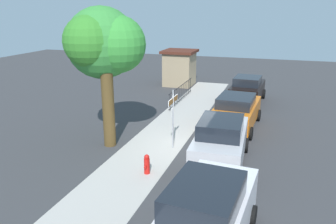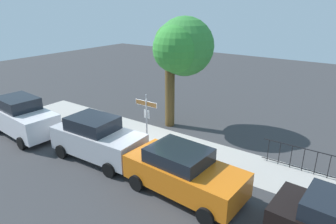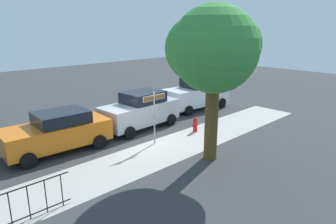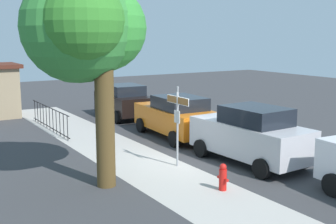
# 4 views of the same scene
# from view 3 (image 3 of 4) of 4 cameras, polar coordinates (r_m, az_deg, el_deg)

# --- Properties ---
(ground_plane) EXTENTS (60.00, 60.00, 0.00)m
(ground_plane) POSITION_cam_3_polar(r_m,az_deg,el_deg) (14.61, -4.26, -5.74)
(ground_plane) COLOR #38383A
(sidewalk_strip) EXTENTS (24.00, 2.60, 0.00)m
(sidewalk_strip) POSITION_cam_3_polar(r_m,az_deg,el_deg) (12.54, -7.52, -9.60)
(sidewalk_strip) COLOR #B1ABA3
(sidewalk_strip) RESTS_ON ground_plane
(street_sign) EXTENTS (1.29, 0.07, 2.68)m
(street_sign) POSITION_cam_3_polar(r_m,az_deg,el_deg) (13.91, -2.60, 0.87)
(street_sign) COLOR #9EA0A5
(street_sign) RESTS_ON ground_plane
(shade_tree) EXTENTS (3.50, 3.62, 6.17)m
(shade_tree) POSITION_cam_3_polar(r_m,az_deg,el_deg) (11.40, 8.47, 11.54)
(shade_tree) COLOR brown
(shade_tree) RESTS_ON ground_plane
(car_white) EXTENTS (4.71, 2.32, 2.09)m
(car_white) POSITION_cam_3_polar(r_m,az_deg,el_deg) (20.39, 5.44, 3.50)
(car_white) COLOR silver
(car_white) RESTS_ON ground_plane
(car_silver) EXTENTS (4.45, 2.20, 1.98)m
(car_silver) POSITION_cam_3_polar(r_m,az_deg,el_deg) (16.45, -5.22, 0.35)
(car_silver) COLOR #BEBBC0
(car_silver) RESTS_ON ground_plane
(car_orange) EXTENTS (4.62, 2.37, 1.78)m
(car_orange) POSITION_cam_3_polar(r_m,az_deg,el_deg) (14.21, -20.02, -3.44)
(car_orange) COLOR orange
(car_orange) RESTS_ON ground_plane
(fire_hydrant) EXTENTS (0.42, 0.22, 0.78)m
(fire_hydrant) POSITION_cam_3_polar(r_m,az_deg,el_deg) (15.99, 5.13, -2.37)
(fire_hydrant) COLOR red
(fire_hydrant) RESTS_ON ground_plane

